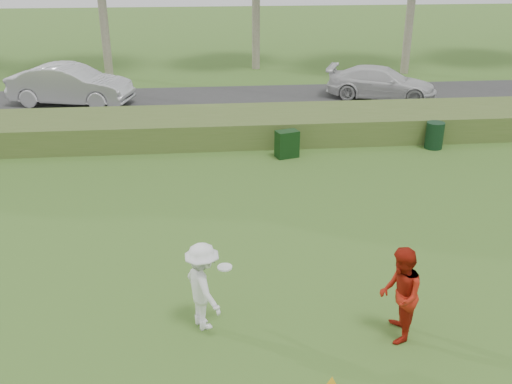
{
  "coord_description": "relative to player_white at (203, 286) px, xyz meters",
  "views": [
    {
      "loc": [
        -1.16,
        -7.92,
        6.53
      ],
      "look_at": [
        0.0,
        4.0,
        1.3
      ],
      "focal_mm": 40.0,
      "sensor_mm": 36.0,
      "label": 1
    }
  ],
  "objects": [
    {
      "name": "ground",
      "position": [
        1.27,
        -0.87,
        -0.85
      ],
      "size": [
        120.0,
        120.0,
        0.0
      ],
      "primitive_type": "plane",
      "color": "#366020",
      "rests_on": "ground"
    },
    {
      "name": "reed_strip",
      "position": [
        1.27,
        11.13,
        -0.4
      ],
      "size": [
        80.0,
        3.0,
        0.9
      ],
      "primitive_type": "cube",
      "color": "#445D25",
      "rests_on": "ground"
    },
    {
      "name": "park_road",
      "position": [
        1.27,
        16.13,
        -0.82
      ],
      "size": [
        80.0,
        6.0,
        0.06
      ],
      "primitive_type": "cube",
      "color": "#2D2D2D",
      "rests_on": "ground"
    },
    {
      "name": "player_white",
      "position": [
        0.0,
        0.0,
        0.0
      ],
      "size": [
        1.05,
        1.26,
        1.7
      ],
      "rotation": [
        0.0,
        0.0,
        2.0
      ],
      "color": "white",
      "rests_on": "ground"
    },
    {
      "name": "player_red",
      "position": [
        3.43,
        -0.67,
        0.04
      ],
      "size": [
        0.87,
        1.01,
        1.79
      ],
      "primitive_type": "imported",
      "rotation": [
        0.0,
        0.0,
        -1.82
      ],
      "color": "#A31C0E",
      "rests_on": "ground"
    },
    {
      "name": "cone_yellow",
      "position": [
        2.0,
        -1.83,
        -0.74
      ],
      "size": [
        0.2,
        0.2,
        0.22
      ],
      "primitive_type": "cone",
      "color": "gold",
      "rests_on": "ground"
    },
    {
      "name": "utility_cabinet",
      "position": [
        2.86,
        8.93,
        -0.4
      ],
      "size": [
        0.82,
        0.64,
        0.9
      ],
      "primitive_type": "cube",
      "rotation": [
        0.0,
        0.0,
        0.3
      ],
      "color": "black",
      "rests_on": "ground"
    },
    {
      "name": "trash_bin",
      "position": [
        8.07,
        9.32,
        -0.39
      ],
      "size": [
        0.67,
        0.67,
        0.92
      ],
      "primitive_type": "cylinder",
      "rotation": [
        0.0,
        0.0,
        -0.09
      ],
      "color": "black",
      "rests_on": "ground"
    },
    {
      "name": "car_mid",
      "position": [
        -5.52,
        16.34,
        0.07
      ],
      "size": [
        5.51,
        3.02,
        1.72
      ],
      "primitive_type": "imported",
      "rotation": [
        0.0,
        0.0,
        1.33
      ],
      "color": "silver",
      "rests_on": "park_road"
    },
    {
      "name": "car_right",
      "position": [
        8.23,
        16.07,
        -0.09
      ],
      "size": [
        5.25,
        3.69,
        1.41
      ],
      "primitive_type": "imported",
      "rotation": [
        0.0,
        0.0,
        1.18
      ],
      "color": "silver",
      "rests_on": "park_road"
    }
  ]
}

